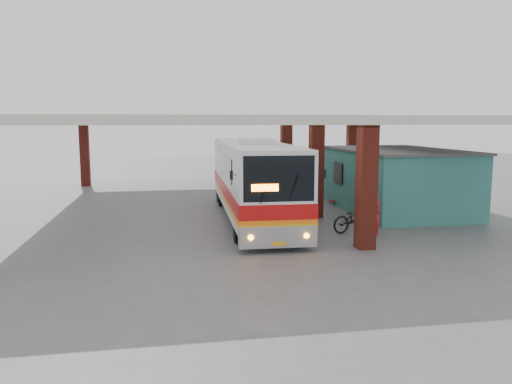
{
  "coord_description": "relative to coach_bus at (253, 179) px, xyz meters",
  "views": [
    {
      "loc": [
        -3.8,
        -19.3,
        4.44
      ],
      "look_at": [
        -0.38,
        0.0,
        1.68
      ],
      "focal_mm": 35.0,
      "sensor_mm": 36.0,
      "label": 1
    }
  ],
  "objects": [
    {
      "name": "ground",
      "position": [
        -0.02,
        -3.08,
        -1.86
      ],
      "size": [
        90.0,
        90.0,
        0.0
      ],
      "primitive_type": "plane",
      "color": "#515154",
      "rests_on": "ground"
    },
    {
      "name": "shop_building",
      "position": [
        7.47,
        0.92,
        -0.3
      ],
      "size": [
        5.2,
        8.2,
        3.11
      ],
      "color": "#2E7473",
      "rests_on": "ground"
    },
    {
      "name": "red_chair",
      "position": [
        5.07,
        3.08,
        -1.49
      ],
      "size": [
        0.55,
        0.55,
        0.8
      ],
      "rotation": [
        0.0,
        0.0,
        0.38
      ],
      "color": "red",
      "rests_on": "ground"
    },
    {
      "name": "coach_bus",
      "position": [
        0.0,
        0.0,
        0.0
      ],
      "size": [
        3.1,
        12.95,
        3.75
      ],
      "rotation": [
        0.0,
        0.0,
        -0.03
      ],
      "color": "silver",
      "rests_on": "ground"
    },
    {
      "name": "canopy_roof",
      "position": [
        0.48,
        3.42,
        2.64
      ],
      "size": [
        21.0,
        23.0,
        0.3
      ],
      "primitive_type": "cube",
      "color": "beige",
      "rests_on": "brick_columns"
    },
    {
      "name": "motorcycle",
      "position": [
        3.63,
        -3.5,
        -1.29
      ],
      "size": [
        2.3,
        1.35,
        1.14
      ],
      "primitive_type": "imported",
      "rotation": [
        0.0,
        0.0,
        1.86
      ],
      "color": "black",
      "rests_on": "ground"
    },
    {
      "name": "pedestrian",
      "position": [
        4.1,
        -4.16,
        -1.0
      ],
      "size": [
        0.64,
        0.43,
        1.72
      ],
      "primitive_type": "imported",
      "rotation": [
        0.0,
        0.0,
        3.11
      ],
      "color": "red",
      "rests_on": "ground"
    },
    {
      "name": "brick_columns",
      "position": [
        1.41,
        1.92,
        0.31
      ],
      "size": [
        20.1,
        21.6,
        4.35
      ],
      "color": "maroon",
      "rests_on": "ground"
    }
  ]
}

